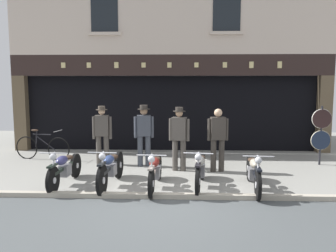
# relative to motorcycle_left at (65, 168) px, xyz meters

# --- Properties ---
(ground) EXTENTS (22.88, 22.00, 0.18)m
(ground) POSITION_rel_motorcycle_left_xyz_m (2.30, -1.89, -0.45)
(ground) COLOR gray
(shop_facade) EXTENTS (11.18, 4.42, 6.25)m
(shop_facade) POSITION_rel_motorcycle_left_xyz_m (2.30, 6.11, 1.29)
(shop_facade) COLOR black
(shop_facade) RESTS_ON ground
(motorcycle_left) EXTENTS (0.62, 1.98, 0.89)m
(motorcycle_left) POSITION_rel_motorcycle_left_xyz_m (0.00, 0.00, 0.00)
(motorcycle_left) COLOR black
(motorcycle_left) RESTS_ON ground
(motorcycle_center_left) EXTENTS (0.62, 2.10, 0.93)m
(motorcycle_center_left) POSITION_rel_motorcycle_left_xyz_m (1.08, -0.04, 0.02)
(motorcycle_center_left) COLOR black
(motorcycle_center_left) RESTS_ON ground
(motorcycle_center) EXTENTS (0.62, 2.06, 0.91)m
(motorcycle_center) POSITION_rel_motorcycle_left_xyz_m (2.11, -0.14, 0.01)
(motorcycle_center) COLOR black
(motorcycle_center) RESTS_ON ground
(motorcycle_center_right) EXTENTS (0.62, 2.03, 0.93)m
(motorcycle_center_right) POSITION_rel_motorcycle_left_xyz_m (3.12, -0.02, 0.02)
(motorcycle_center_right) COLOR black
(motorcycle_center_right) RESTS_ON ground
(motorcycle_right) EXTENTS (0.62, 2.07, 0.90)m
(motorcycle_right) POSITION_rel_motorcycle_left_xyz_m (4.29, -0.17, 0.01)
(motorcycle_right) COLOR black
(motorcycle_right) RESTS_ON ground
(salesman_left) EXTENTS (0.56, 0.33, 1.70)m
(salesman_left) POSITION_rel_motorcycle_left_xyz_m (0.40, 2.17, 0.53)
(salesman_left) COLOR #47423D
(salesman_left) RESTS_ON ground
(shopkeeper_center) EXTENTS (0.56, 0.36, 1.74)m
(shopkeeper_center) POSITION_rel_motorcycle_left_xyz_m (1.63, 1.98, 0.57)
(shopkeeper_center) COLOR #3D424C
(shopkeeper_center) RESTS_ON ground
(salesman_right) EXTENTS (0.55, 0.33, 1.72)m
(salesman_right) POSITION_rel_motorcycle_left_xyz_m (2.63, 1.49, 0.54)
(salesman_right) COLOR #47423D
(salesman_right) RESTS_ON ground
(assistant_far_right) EXTENTS (0.56, 0.27, 1.69)m
(assistant_far_right) POSITION_rel_motorcycle_left_xyz_m (3.66, 1.44, 0.53)
(assistant_far_right) COLOR #38332D
(assistant_far_right) RESTS_ON ground
(tyre_sign_pole) EXTENTS (0.57, 0.06, 1.71)m
(tyre_sign_pole) POSITION_rel_motorcycle_left_xyz_m (6.70, 2.33, 0.60)
(tyre_sign_pole) COLOR #232328
(tyre_sign_pole) RESTS_ON ground
(advert_board_near) EXTENTS (0.70, 0.03, 1.06)m
(advert_board_near) POSITION_rel_motorcycle_left_xyz_m (0.41, 4.49, 1.29)
(advert_board_near) COLOR silver
(advert_board_far) EXTENTS (0.68, 0.03, 0.90)m
(advert_board_far) POSITION_rel_motorcycle_left_xyz_m (-0.59, 4.49, 1.29)
(advert_board_far) COLOR silver
(leaning_bicycle) EXTENTS (1.79, 0.50, 0.95)m
(leaning_bicycle) POSITION_rel_motorcycle_left_xyz_m (-1.61, 2.72, -0.03)
(leaning_bicycle) COLOR black
(leaning_bicycle) RESTS_ON ground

